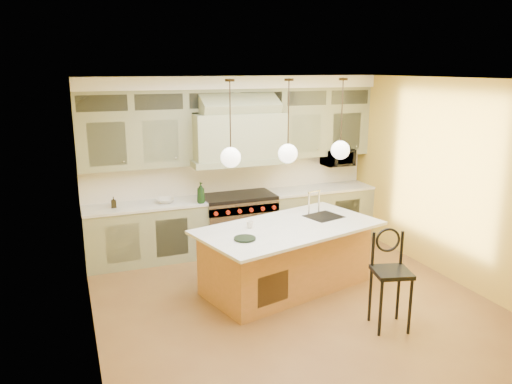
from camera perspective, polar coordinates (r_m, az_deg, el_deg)
name	(u,v)px	position (r m, az deg, el deg)	size (l,w,h in m)	color
floor	(292,302)	(6.82, 4.09, -12.39)	(5.00, 5.00, 0.00)	brown
ceiling	(296,79)	(6.11, 4.57, 12.76)	(5.00, 5.00, 0.00)	white
wall_back	(231,162)	(8.58, -2.86, 3.42)	(5.00, 5.00, 0.00)	gold
wall_front	(426,269)	(4.31, 18.87, -8.36)	(5.00, 5.00, 0.00)	gold
wall_left	(85,217)	(5.73, -18.92, -2.77)	(5.00, 5.00, 0.00)	gold
wall_right	(451,181)	(7.70, 21.38, 1.21)	(5.00, 5.00, 0.00)	gold
back_cabinetry	(236,166)	(8.33, -2.28, 2.97)	(5.00, 0.77, 2.90)	gray
range	(238,222)	(8.49, -2.02, -3.41)	(1.20, 0.74, 0.96)	silver
kitchen_island	(287,256)	(7.05, 3.52, -7.28)	(2.76, 1.92, 1.35)	olive
counter_stool	(390,273)	(6.15, 15.12, -8.94)	(0.51, 0.51, 1.19)	black
microwave	(338,157)	(9.15, 9.34, 3.92)	(0.54, 0.37, 0.30)	black
oil_bottle_a	(201,193)	(7.92, -6.33, -0.09)	(0.13, 0.13, 0.34)	black
oil_bottle_b	(114,202)	(7.95, -15.96, -1.13)	(0.08, 0.08, 0.17)	black
fruit_bowl	(165,200)	(8.06, -10.31, -0.96)	(0.29, 0.29, 0.07)	silver
cup	(250,225)	(6.76, -0.71, -3.74)	(0.10, 0.10, 0.10)	silver
pendant_left	(231,155)	(6.36, -2.91, 4.23)	(0.26, 0.26, 1.11)	#2D2319
pendant_center	(288,151)	(6.65, 3.66, 4.66)	(0.26, 0.26, 1.11)	#2D2319
pendant_right	(340,148)	(7.02, 9.62, 4.99)	(0.26, 0.26, 1.11)	#2D2319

